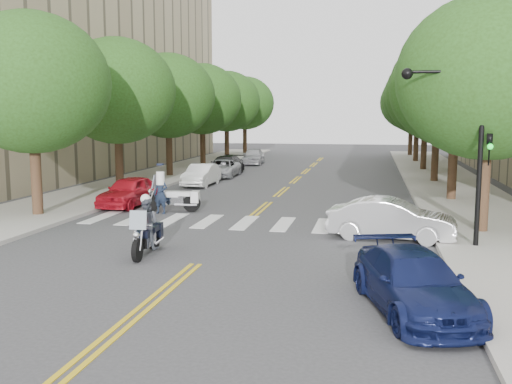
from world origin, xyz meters
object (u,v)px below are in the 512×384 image
(convertible, at_px, (391,219))
(motorcycle_police, at_px, (147,228))
(officer_standing, at_px, (161,194))
(motorcycle_parked, at_px, (177,199))
(sedan_blue, at_px, (413,282))

(convertible, bearing_deg, motorcycle_police, 124.63)
(officer_standing, xyz_separation_m, convertible, (9.66, -3.39, -0.17))
(officer_standing, relative_size, convertible, 0.41)
(motorcycle_parked, xyz_separation_m, sedan_blue, (9.39, -11.37, 0.08))
(officer_standing, xyz_separation_m, sedan_blue, (9.90, -10.75, -0.23))
(officer_standing, distance_m, convertible, 10.24)
(motorcycle_parked, height_order, officer_standing, officer_standing)
(motorcycle_parked, relative_size, sedan_blue, 0.57)
(motorcycle_police, xyz_separation_m, motorcycle_parked, (-1.73, 7.68, -0.26))
(officer_standing, bearing_deg, motorcycle_police, -65.06)
(officer_standing, bearing_deg, convertible, -12.04)
(motorcycle_police, xyz_separation_m, convertible, (7.42, 3.66, -0.13))
(officer_standing, bearing_deg, sedan_blue, -40.04)
(motorcycle_parked, distance_m, convertible, 10.00)
(motorcycle_police, height_order, officer_standing, motorcycle_police)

